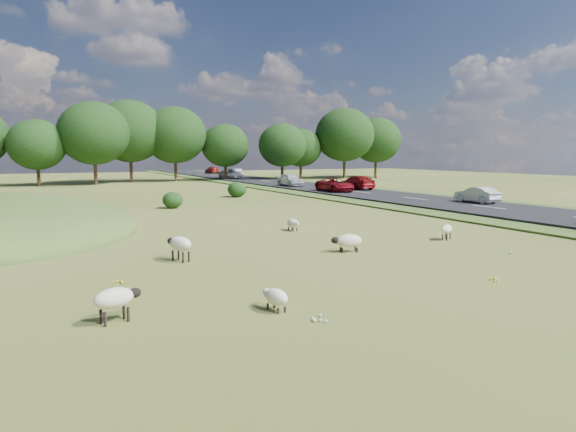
# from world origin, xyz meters

# --- Properties ---
(ground) EXTENTS (160.00, 160.00, 0.00)m
(ground) POSITION_xyz_m (0.00, 20.00, 0.00)
(ground) COLOR #495A1C
(ground) RESTS_ON ground
(road) EXTENTS (8.00, 150.00, 0.25)m
(road) POSITION_xyz_m (20.00, 30.00, 0.12)
(road) COLOR black
(road) RESTS_ON ground
(treeline) EXTENTS (96.28, 14.66, 11.70)m
(treeline) POSITION_xyz_m (-1.06, 55.44, 6.57)
(treeline) COLOR black
(treeline) RESTS_ON ground
(shrubs) EXTENTS (25.83, 10.15, 1.44)m
(shrubs) POSITION_xyz_m (-0.70, 25.09, 0.66)
(shrubs) COLOR black
(shrubs) RESTS_ON ground
(sheep_0) EXTENTS (1.03, 0.79, 0.73)m
(sheep_0) POSITION_xyz_m (8.21, -0.32, 0.51)
(sheep_0) COLOR beige
(sheep_0) RESTS_ON ground
(sheep_1) EXTENTS (1.24, 0.76, 0.86)m
(sheep_1) POSITION_xyz_m (-7.48, -5.94, 0.60)
(sheep_1) COLOR beige
(sheep_1) RESTS_ON ground
(sheep_2) EXTENTS (0.94, 1.35, 0.94)m
(sheep_2) POSITION_xyz_m (-4.30, 0.46, 0.66)
(sheep_2) COLOR beige
(sheep_2) RESTS_ON ground
(sheep_3) EXTENTS (0.50, 1.10, 0.63)m
(sheep_3) POSITION_xyz_m (3.01, 5.47, 0.40)
(sheep_3) COLOR beige
(sheep_3) RESTS_ON ground
(sheep_4) EXTENTS (1.36, 0.85, 0.75)m
(sheep_4) POSITION_xyz_m (2.39, -0.85, 0.47)
(sheep_4) COLOR beige
(sheep_4) RESTS_ON ground
(sheep_5) EXTENTS (0.57, 1.05, 0.59)m
(sheep_5) POSITION_xyz_m (-3.64, -6.78, 0.37)
(sheep_5) COLOR beige
(sheep_5) RESTS_ON ground
(car_0) EXTENTS (2.04, 5.02, 1.46)m
(car_0) POSITION_xyz_m (21.90, 27.85, 0.98)
(car_0) COLOR maroon
(car_0) RESTS_ON road
(car_1) EXTENTS (1.80, 4.44, 1.29)m
(car_1) POSITION_xyz_m (21.90, 78.54, 0.89)
(car_1) COLOR maroon
(car_1) RESTS_ON road
(car_2) EXTENTS (1.35, 3.87, 1.28)m
(car_2) POSITION_xyz_m (21.90, 65.17, 0.89)
(car_2) COLOR #A7AAAF
(car_2) RESTS_ON road
(car_3) EXTENTS (2.36, 5.12, 1.42)m
(car_3) POSITION_xyz_m (18.10, 57.38, 0.96)
(car_3) COLOR #9C9FA3
(car_3) RESTS_ON road
(car_4) EXTENTS (1.31, 3.75, 1.23)m
(car_4) POSITION_xyz_m (21.90, 10.95, 0.87)
(car_4) COLOR #B7BABF
(car_4) RESTS_ON road
(car_6) EXTENTS (1.80, 4.47, 1.52)m
(car_6) POSITION_xyz_m (18.10, 36.27, 1.01)
(car_6) COLOR silver
(car_6) RESTS_ON road
(car_7) EXTENTS (2.24, 4.86, 1.35)m
(car_7) POSITION_xyz_m (18.10, 26.07, 0.93)
(car_7) COLOR maroon
(car_7) RESTS_ON road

